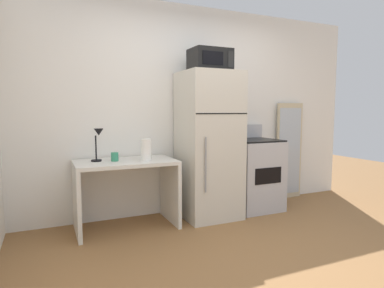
% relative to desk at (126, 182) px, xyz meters
% --- Properties ---
extents(ground_plane, '(12.00, 12.00, 0.00)m').
position_rel_desk_xyz_m(ground_plane, '(0.94, -1.32, -0.52)').
color(ground_plane, olive).
extents(wall_back_white, '(5.00, 0.10, 2.60)m').
position_rel_desk_xyz_m(wall_back_white, '(0.94, 0.38, 0.78)').
color(wall_back_white, white).
rests_on(wall_back_white, ground).
extents(desk, '(1.08, 0.63, 0.75)m').
position_rel_desk_xyz_m(desk, '(0.00, 0.00, 0.00)').
color(desk, silver).
rests_on(desk, ground).
extents(desk_lamp, '(0.14, 0.12, 0.35)m').
position_rel_desk_xyz_m(desk_lamp, '(-0.28, 0.06, 0.47)').
color(desk_lamp, black).
rests_on(desk_lamp, desk).
extents(paper_towel_roll, '(0.11, 0.11, 0.24)m').
position_rel_desk_xyz_m(paper_towel_roll, '(0.20, -0.12, 0.35)').
color(paper_towel_roll, white).
rests_on(paper_towel_roll, desk).
extents(coffee_mug, '(0.08, 0.08, 0.09)m').
position_rel_desk_xyz_m(coffee_mug, '(-0.11, 0.00, 0.28)').
color(coffee_mug, '#338C66').
rests_on(coffee_mug, desk).
extents(refrigerator, '(0.66, 0.68, 1.75)m').
position_rel_desk_xyz_m(refrigerator, '(1.01, -0.02, 0.36)').
color(refrigerator, beige).
rests_on(refrigerator, ground).
extents(microwave, '(0.46, 0.35, 0.26)m').
position_rel_desk_xyz_m(microwave, '(1.01, -0.04, 1.36)').
color(microwave, black).
rests_on(microwave, refrigerator).
extents(oven_range, '(0.61, 0.61, 1.10)m').
position_rel_desk_xyz_m(oven_range, '(1.70, 0.02, -0.05)').
color(oven_range, '#B7B7BC').
rests_on(oven_range, ground).
extents(leaning_mirror, '(0.44, 0.03, 1.40)m').
position_rel_desk_xyz_m(leaning_mirror, '(2.49, 0.27, 0.18)').
color(leaning_mirror, '#C6B793').
rests_on(leaning_mirror, ground).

